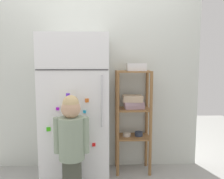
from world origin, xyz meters
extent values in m
plane|color=#999993|center=(0.00, 0.00, 0.00)|extent=(6.00, 6.00, 0.00)
cube|color=silver|center=(0.00, 0.34, 1.05)|extent=(2.59, 0.03, 2.10)
cube|color=white|center=(-0.18, 0.02, 0.80)|extent=(0.71, 0.58, 1.60)
cube|color=black|center=(-0.18, -0.27, 1.23)|extent=(0.70, 0.01, 0.01)
cylinder|color=silver|center=(0.10, -0.30, 0.93)|extent=(0.02, 0.02, 0.51)
cube|color=white|center=(-0.23, -0.28, 0.96)|extent=(0.16, 0.01, 0.17)
cube|color=#B218D8|center=(-0.33, -0.28, 0.86)|extent=(0.03, 0.01, 0.03)
cube|color=orange|center=(-0.04, -0.28, 0.94)|extent=(0.04, 0.02, 0.04)
cube|color=#3FD818|center=(-0.42, -0.28, 0.65)|extent=(0.04, 0.02, 0.04)
cube|color=red|center=(0.02, -0.28, 0.49)|extent=(0.03, 0.01, 0.03)
cube|color=#24B4F1|center=(-0.07, -0.28, 0.83)|extent=(0.03, 0.02, 0.03)
cube|color=#6C33E4|center=(-0.23, -0.28, 0.99)|extent=(0.04, 0.02, 0.04)
cylinder|color=gray|center=(-0.18, -0.44, 0.61)|extent=(0.24, 0.24, 0.39)
sphere|color=gray|center=(-0.18, -0.37, 0.80)|extent=(0.10, 0.10, 0.10)
sphere|color=tan|center=(-0.18, -0.44, 0.89)|extent=(0.18, 0.18, 0.18)
sphere|color=tan|center=(-0.18, -0.44, 0.94)|extent=(0.15, 0.15, 0.15)
cylinder|color=gray|center=(-0.31, -0.44, 0.64)|extent=(0.07, 0.07, 0.34)
cylinder|color=gray|center=(-0.05, -0.44, 0.64)|extent=(0.07, 0.07, 0.34)
cylinder|color=olive|center=(0.28, 0.04, 0.60)|extent=(0.04, 0.04, 1.21)
cylinder|color=olive|center=(0.65, 0.04, 0.60)|extent=(0.04, 0.04, 1.21)
cylinder|color=olive|center=(0.28, 0.29, 0.60)|extent=(0.04, 0.04, 1.21)
cylinder|color=olive|center=(0.65, 0.29, 0.60)|extent=(0.04, 0.04, 1.21)
cube|color=olive|center=(0.46, 0.17, 1.20)|extent=(0.39, 0.27, 0.02)
cube|color=olive|center=(0.46, 0.17, 0.76)|extent=(0.39, 0.27, 0.02)
cube|color=olive|center=(0.46, 0.17, 0.42)|extent=(0.39, 0.27, 0.02)
cube|color=#B293A3|center=(0.48, 0.17, 0.79)|extent=(0.24, 0.18, 0.04)
cube|color=#B293A3|center=(0.47, 0.16, 0.83)|extent=(0.23, 0.17, 0.04)
cube|color=#C6AD8E|center=(0.46, 0.16, 0.87)|extent=(0.24, 0.18, 0.04)
cube|color=#C6AD8E|center=(0.46, 0.16, 0.91)|extent=(0.23, 0.17, 0.03)
cylinder|color=beige|center=(0.39, 0.17, 0.45)|extent=(0.09, 0.09, 0.04)
cylinder|color=#2D384C|center=(0.54, 0.17, 0.46)|extent=(0.09, 0.09, 0.05)
cube|color=white|center=(0.50, 0.15, 1.21)|extent=(0.22, 0.15, 0.01)
cube|color=white|center=(0.50, 0.08, 1.25)|extent=(0.22, 0.01, 0.09)
cube|color=white|center=(0.50, 0.23, 1.25)|extent=(0.22, 0.01, 0.09)
cube|color=white|center=(0.39, 0.15, 1.25)|extent=(0.01, 0.15, 0.09)
cube|color=white|center=(0.60, 0.15, 1.25)|extent=(0.01, 0.15, 0.09)
sphere|color=#AB2112|center=(0.49, 0.18, 1.25)|extent=(0.07, 0.07, 0.07)
camera|label=1|loc=(0.13, -2.55, 1.32)|focal=37.79mm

